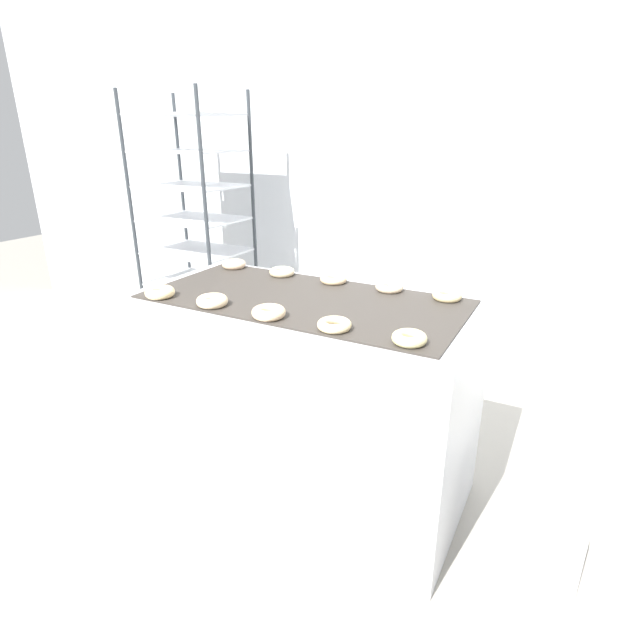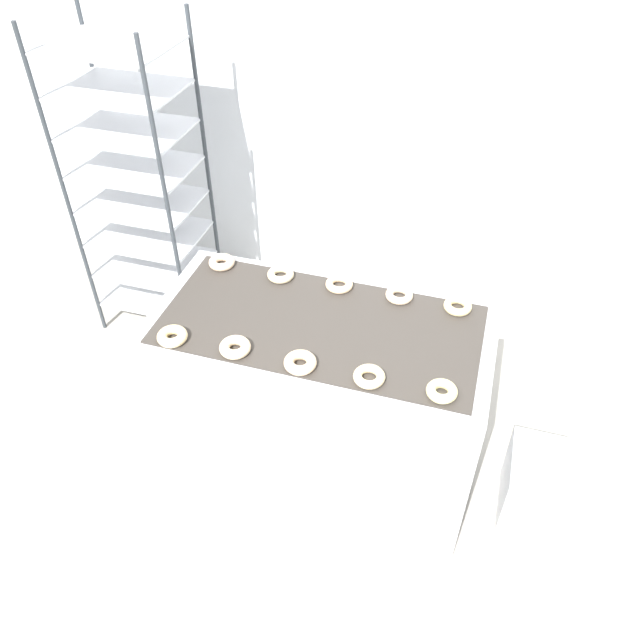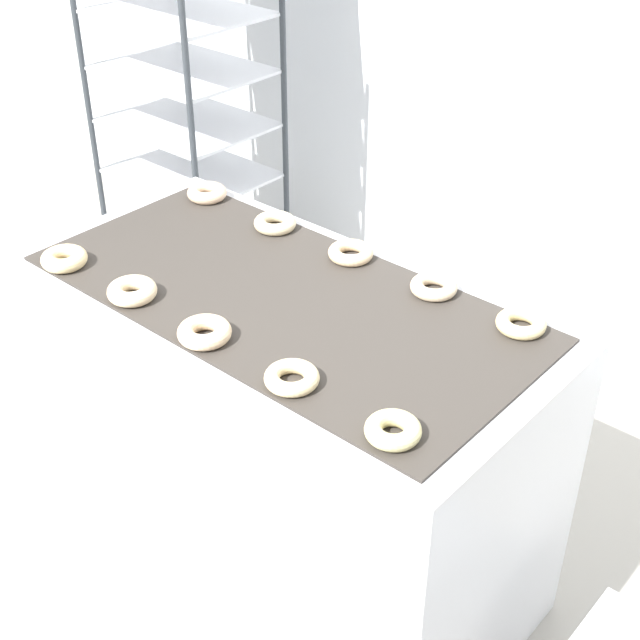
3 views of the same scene
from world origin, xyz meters
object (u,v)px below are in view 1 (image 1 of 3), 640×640
object	(u,v)px
donut_near_right	(334,325)
donut_far_rightmost	(447,296)
donut_far_center	(334,279)
donut_far_right	(389,287)
donut_near_rightmost	(409,338)
donut_far_leftmost	(234,264)
fryer_machine	(305,397)
donut_near_center	(269,312)
donut_far_left	(282,272)
baking_rack_cart	(196,236)
glaze_bin	(543,523)
donut_near_left	(212,301)
donut_near_leftmost	(160,292)

from	to	relation	value
donut_near_right	donut_far_rightmost	bearing A→B (deg)	62.86
donut_far_center	donut_far_right	distance (m)	0.28
donut_near_right	donut_far_center	world-z (taller)	same
donut_near_rightmost	donut_far_leftmost	xyz separation A→B (m)	(-1.12, 0.52, 0.00)
fryer_machine	donut_near_center	size ratio (longest dim) A/B	11.24
donut_near_right	donut_far_right	world-z (taller)	same
donut_near_rightmost	donut_far_rightmost	bearing A→B (deg)	90.89
donut_far_leftmost	donut_far_right	world-z (taller)	donut_far_leftmost
donut_far_left	donut_far_rightmost	distance (m)	0.81
donut_far_left	donut_far_right	size ratio (longest dim) A/B	1.01
baking_rack_cart	donut_near_right	world-z (taller)	baking_rack_cart
fryer_machine	donut_far_leftmost	size ratio (longest dim) A/B	11.94
glaze_bin	donut_far_leftmost	xyz separation A→B (m)	(-1.62, 0.23, 0.80)
baking_rack_cart	donut_far_right	xyz separation A→B (m)	(1.62, -0.59, 0.03)
fryer_machine	donut_near_left	distance (m)	0.63
donut_far_center	donut_far_right	xyz separation A→B (m)	(0.28, 0.00, 0.00)
baking_rack_cart	donut_near_center	distance (m)	1.75
donut_far_rightmost	donut_near_rightmost	bearing A→B (deg)	-89.11
glaze_bin	donut_far_rightmost	bearing A→B (deg)	155.74
baking_rack_cart	donut_far_leftmost	distance (m)	0.98
donut_near_right	donut_near_left	bearing A→B (deg)	-179.96
glaze_bin	donut_far_leftmost	bearing A→B (deg)	171.84
fryer_machine	baking_rack_cart	bearing A→B (deg)	147.26
donut_near_center	donut_far_leftmost	bearing A→B (deg)	136.73
donut_near_left	donut_near_rightmost	size ratio (longest dim) A/B	1.07
glaze_bin	donut_near_left	xyz separation A→B (m)	(-1.33, -0.29, 0.80)
donut_far_leftmost	donut_far_left	bearing A→B (deg)	-1.56
baking_rack_cart	donut_far_rightmost	size ratio (longest dim) A/B	15.32
baking_rack_cart	glaze_bin	world-z (taller)	baking_rack_cart
donut_near_leftmost	donut_near_rightmost	size ratio (longest dim) A/B	1.05
fryer_machine	glaze_bin	world-z (taller)	fryer_machine
fryer_machine	donut_near_right	size ratio (longest dim) A/B	11.79
donut_far_rightmost	donut_near_leftmost	bearing A→B (deg)	-153.77
baking_rack_cart	donut_far_rightmost	bearing A→B (deg)	-17.60
fryer_machine	donut_near_left	size ratio (longest dim) A/B	11.46
glaze_bin	donut_near_rightmost	distance (m)	0.98
donut_near_left	donut_near_right	bearing A→B (deg)	0.04
donut_near_left	donut_near_center	xyz separation A→B (m)	(0.28, -0.01, -0.00)
glaze_bin	donut_near_rightmost	bearing A→B (deg)	-149.98
donut_far_right	baking_rack_cart	bearing A→B (deg)	159.93
donut_near_rightmost	donut_far_leftmost	bearing A→B (deg)	154.94
baking_rack_cart	donut_near_left	size ratio (longest dim) A/B	14.67
donut_far_right	donut_far_rightmost	distance (m)	0.26
donut_near_rightmost	donut_far_leftmost	size ratio (longest dim) A/B	0.97
donut_far_right	donut_far_rightmost	world-z (taller)	same
donut_far_center	donut_far_leftmost	bearing A→B (deg)	179.96
fryer_machine	donut_near_left	xyz separation A→B (m)	(-0.28, -0.26, 0.50)
donut_near_center	donut_far_right	world-z (taller)	donut_near_center
baking_rack_cart	glaze_bin	distance (m)	2.64
donut_near_rightmost	donut_far_left	xyz separation A→B (m)	(-0.82, 0.51, -0.00)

